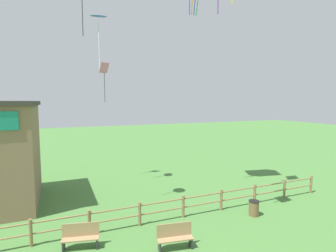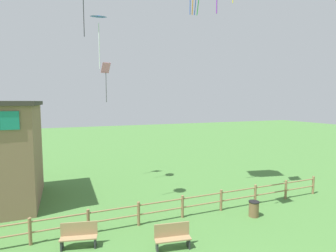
{
  "view_description": "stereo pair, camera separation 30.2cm",
  "coord_description": "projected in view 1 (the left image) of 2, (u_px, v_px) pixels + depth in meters",
  "views": [
    {
      "loc": [
        -5.79,
        -3.93,
        5.94
      ],
      "look_at": [
        0.0,
        9.71,
        4.55
      ],
      "focal_mm": 28.0,
      "sensor_mm": 36.0,
      "label": 1
    },
    {
      "loc": [
        -5.51,
        -4.04,
        5.94
      ],
      "look_at": [
        0.0,
        9.71,
        4.55
      ],
      "focal_mm": 28.0,
      "sensor_mm": 36.0,
      "label": 2
    }
  ],
  "objects": [
    {
      "name": "park_bench_near_fence",
      "position": [
        175.0,
        236.0,
        10.58
      ],
      "size": [
        1.51,
        0.63,
        1.02
      ],
      "color": "#9E7F56",
      "rests_on": "ground_plane"
    },
    {
      "name": "kite_pink_diamond",
      "position": [
        104.0,
        74.0,
        19.01
      ],
      "size": [
        0.7,
        0.61,
        2.85
      ],
      "color": "pink"
    },
    {
      "name": "trash_bin",
      "position": [
        254.0,
        208.0,
        13.64
      ],
      "size": [
        0.54,
        0.54,
        0.8
      ],
      "color": "brown",
      "rests_on": "ground_plane"
    },
    {
      "name": "kite_blue_delta",
      "position": [
        99.0,
        19.0,
        13.38
      ],
      "size": [
        0.99,
        0.99,
        2.79
      ],
      "color": "blue"
    },
    {
      "name": "park_bench_by_building",
      "position": [
        81.0,
        236.0,
        10.6
      ],
      "size": [
        1.52,
        0.72,
        1.02
      ],
      "color": "#9E7F56",
      "rests_on": "ground_plane"
    },
    {
      "name": "wooden_fence",
      "position": [
        183.0,
        205.0,
        13.42
      ],
      "size": [
        18.7,
        0.14,
        1.16
      ],
      "color": "olive",
      "rests_on": "ground_plane"
    }
  ]
}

